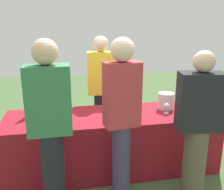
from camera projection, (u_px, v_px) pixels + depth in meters
The scene contains 16 objects.
ground_plane at pixel (112, 167), 3.39m from camera, with size 12.00×12.00×0.00m, color #476638.
tasting_table at pixel (112, 142), 3.29m from camera, with size 2.59×0.79×0.73m, color maroon.
wine_bottle_0 at pixel (28, 109), 3.08m from camera, with size 0.07×0.07×0.30m.
wine_bottle_1 at pixel (39, 108), 3.08m from camera, with size 0.08×0.08×0.31m.
wine_bottle_2 at pixel (123, 103), 3.28m from camera, with size 0.08×0.08×0.30m.
wine_bottle_3 at pixel (187, 98), 3.48m from camera, with size 0.07×0.07×0.30m.
wine_glass_0 at pixel (59, 114), 2.93m from camera, with size 0.07×0.07×0.13m.
wine_glass_1 at pixel (124, 113), 2.98m from camera, with size 0.06×0.06×0.13m.
wine_glass_2 at pixel (133, 111), 3.03m from camera, with size 0.07×0.07×0.13m.
wine_glass_3 at pixel (167, 106), 3.21m from camera, with size 0.07×0.07×0.13m.
wine_glass_4 at pixel (187, 104), 3.25m from camera, with size 0.07×0.07×0.14m.
ice_bucket at pixel (166, 101), 3.38m from camera, with size 0.21×0.21×0.21m, color silver.
server_pouring at pixel (101, 88), 3.79m from camera, with size 0.40×0.24×1.64m.
guest_0 at pixel (50, 124), 2.38m from camera, with size 0.40×0.23×1.70m.
guest_1 at pixel (122, 115), 2.54m from camera, with size 0.36×0.23×1.70m.
guest_2 at pixel (198, 123), 2.63m from camera, with size 0.47×0.31×1.58m.
Camera 1 is at (-0.54, -2.95, 1.85)m, focal length 41.66 mm.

